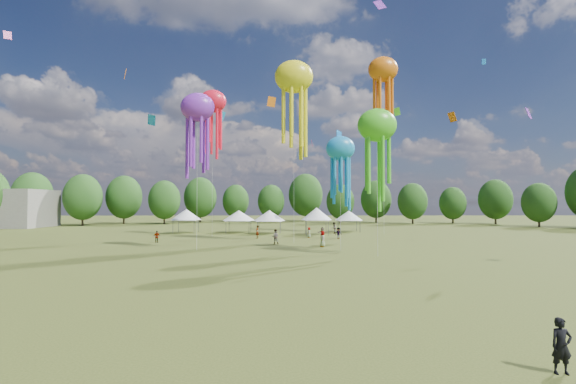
{
  "coord_description": "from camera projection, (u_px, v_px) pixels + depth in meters",
  "views": [
    {
      "loc": [
        -1.13,
        -14.4,
        5.22
      ],
      "look_at": [
        -0.86,
        15.0,
        6.0
      ],
      "focal_mm": 25.19,
      "sensor_mm": 36.0,
      "label": 1
    }
  ],
  "objects": [
    {
      "name": "small_kites",
      "position": [
        277.0,
        16.0,
        56.22
      ],
      "size": [
        74.37,
        55.25,
        38.76
      ],
      "color": "purple",
      "rests_on": "ground"
    },
    {
      "name": "festival_tents",
      "position": [
        269.0,
        215.0,
        69.04
      ],
      "size": [
        33.53,
        11.58,
        4.44
      ],
      "color": "#47474C",
      "rests_on": "ground"
    },
    {
      "name": "spectator_near",
      "position": [
        275.0,
        237.0,
        50.67
      ],
      "size": [
        0.96,
        0.78,
        1.87
      ],
      "primitive_type": "imported",
      "rotation": [
        0.0,
        0.0,
        3.22
      ],
      "color": "gray",
      "rests_on": "ground"
    },
    {
      "name": "observer_main",
      "position": [
        561.0,
        346.0,
        12.31
      ],
      "size": [
        0.63,
        0.43,
        1.7
      ],
      "primitive_type": "imported",
      "rotation": [
        0.0,
        0.0,
        -0.04
      ],
      "color": "black",
      "rests_on": "ground"
    },
    {
      "name": "treeline",
      "position": [
        270.0,
        196.0,
        76.89
      ],
      "size": [
        201.57,
        95.24,
        13.43
      ],
      "color": "#38281C",
      "rests_on": "ground"
    },
    {
      "name": "spectators_far",
      "position": [
        308.0,
        233.0,
        58.35
      ],
      "size": [
        25.96,
        21.41,
        1.9
      ],
      "color": "gray",
      "rests_on": "ground"
    },
    {
      "name": "show_kites",
      "position": [
        309.0,
        107.0,
        54.57
      ],
      "size": [
        31.9,
        29.49,
        29.33
      ],
      "color": "purple",
      "rests_on": "ground"
    },
    {
      "name": "ground",
      "position": [
        316.0,
        350.0,
        14.27
      ],
      "size": [
        300.0,
        300.0,
        0.0
      ],
      "primitive_type": "plane",
      "color": "#384416",
      "rests_on": "ground"
    }
  ]
}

